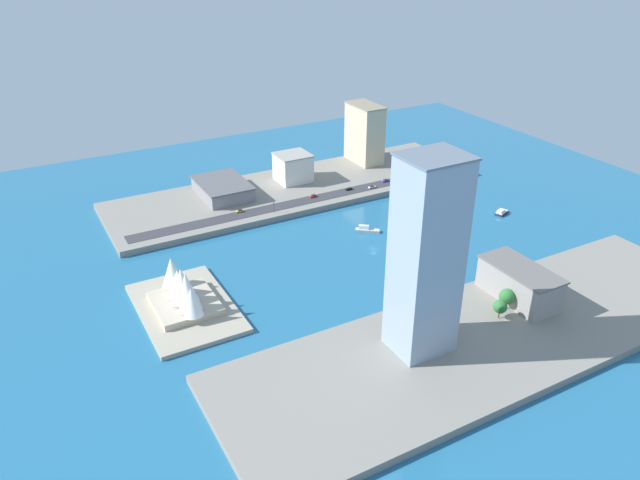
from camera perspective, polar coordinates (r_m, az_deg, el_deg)
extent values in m
plane|color=#23668E|center=(323.49, 5.06, -0.85)|extent=(440.00, 440.00, 0.00)
cube|color=gray|center=(264.68, 15.94, -8.59)|extent=(70.00, 240.00, 3.51)
cube|color=gray|center=(392.80, -2.18, 4.82)|extent=(70.00, 240.00, 3.51)
cube|color=#A89E89|center=(279.21, -12.48, -6.23)|extent=(61.21, 39.36, 2.00)
cube|color=#38383D|center=(373.14, -0.57, 3.88)|extent=(10.28, 228.00, 0.15)
cube|color=orange|center=(362.74, 12.21, 2.01)|extent=(11.88, 11.48, 1.50)
cone|color=orange|center=(362.32, 13.25, 1.86)|extent=(1.91, 1.91, 1.35)
cube|color=white|center=(362.15, 11.98, 2.29)|extent=(6.25, 6.12, 1.92)
cube|color=beige|center=(362.40, 12.23, 2.13)|extent=(11.40, 11.02, 0.10)
cube|color=#999EA3|center=(341.20, 4.48, 0.89)|extent=(11.06, 12.91, 1.40)
cone|color=#999EA3|center=(340.84, 5.69, 0.80)|extent=(1.76, 1.76, 1.26)
cube|color=white|center=(340.50, 4.12, 1.20)|extent=(5.12, 5.74, 2.40)
cube|color=beige|center=(340.87, 4.49, 1.00)|extent=(10.62, 12.39, 0.10)
cube|color=white|center=(335.99, 9.19, 0.14)|extent=(10.92, 7.01, 1.26)
cone|color=white|center=(338.21, 8.31, 0.40)|extent=(1.52, 1.52, 1.14)
cube|color=white|center=(334.95, 9.39, 0.29)|extent=(5.32, 3.77, 1.35)
cube|color=beige|center=(335.69, 9.19, 0.24)|extent=(10.48, 6.73, 0.10)
cylinder|color=silver|center=(333.63, 9.17, 1.04)|extent=(0.24, 0.24, 10.26)
cube|color=#1E284C|center=(377.24, 16.67, 2.46)|extent=(7.62, 10.40, 1.44)
cone|color=#1E284C|center=(381.54, 17.00, 2.70)|extent=(1.67, 1.67, 1.30)
cube|color=white|center=(375.24, 16.59, 2.60)|extent=(4.67, 5.70, 1.71)
cube|color=beige|center=(376.93, 16.68, 2.57)|extent=(7.32, 9.98, 0.10)
cube|color=gray|center=(382.10, -9.11, 4.75)|extent=(38.68, 27.47, 8.02)
cube|color=#59595C|center=(380.45, -9.16, 5.36)|extent=(40.23, 28.57, 0.80)
cube|color=#C6B793|center=(430.83, 4.19, 9.90)|extent=(28.77, 15.62, 39.70)
cube|color=gray|center=(425.18, 4.29, 12.50)|extent=(29.92, 16.24, 0.80)
cube|color=gray|center=(285.33, 18.17, -3.92)|extent=(36.03, 17.59, 14.67)
cube|color=slate|center=(281.56, 18.40, -2.57)|extent=(37.47, 18.29, 0.80)
cube|color=silver|center=(398.61, -2.55, 6.77)|extent=(19.51, 20.64, 17.29)
cube|color=#9D9992|center=(395.50, -2.57, 7.99)|extent=(20.29, 21.47, 0.80)
cube|color=#8C9EB2|center=(228.16, 9.92, -1.76)|extent=(19.43, 22.48, 79.15)
cube|color=slate|center=(211.83, 10.78, 7.72)|extent=(20.21, 23.38, 0.80)
cylinder|color=black|center=(357.13, -7.72, 2.56)|extent=(0.28, 0.65, 0.64)
cylinder|color=black|center=(358.55, -7.81, 2.66)|extent=(0.28, 0.65, 0.64)
cylinder|color=black|center=(357.99, -7.26, 2.66)|extent=(0.28, 0.65, 0.64)
cylinder|color=black|center=(359.42, -7.35, 2.76)|extent=(0.28, 0.65, 0.64)
cube|color=yellow|center=(358.16, -7.54, 2.70)|extent=(2.06, 4.51, 0.72)
cube|color=#262D38|center=(357.96, -7.51, 2.80)|extent=(1.74, 2.55, 0.54)
cylinder|color=black|center=(399.37, 6.01, 5.42)|extent=(0.27, 0.65, 0.64)
cylinder|color=black|center=(400.52, 5.88, 5.50)|extent=(0.27, 0.65, 0.64)
cylinder|color=black|center=(401.24, 6.39, 5.51)|extent=(0.27, 0.65, 0.64)
cylinder|color=black|center=(402.39, 6.26, 5.58)|extent=(0.27, 0.65, 0.64)
cube|color=blue|center=(400.75, 6.14, 5.55)|extent=(1.94, 4.79, 0.86)
cube|color=#262D38|center=(400.63, 6.17, 5.65)|extent=(1.65, 2.70, 0.54)
cylinder|color=black|center=(373.84, -0.79, 3.99)|extent=(0.25, 0.64, 0.64)
cylinder|color=black|center=(375.29, -0.92, 4.09)|extent=(0.25, 0.64, 0.64)
cylinder|color=black|center=(375.16, -0.37, 4.08)|extent=(0.25, 0.64, 0.64)
cylinder|color=black|center=(376.61, -0.50, 4.18)|extent=(0.25, 0.64, 0.64)
cube|color=red|center=(375.11, -0.65, 4.13)|extent=(2.02, 4.42, 0.80)
cube|color=#262D38|center=(374.93, -0.62, 4.23)|extent=(1.77, 2.48, 0.55)
cylinder|color=black|center=(391.73, 5.04, 5.02)|extent=(0.28, 0.65, 0.64)
cylinder|color=black|center=(390.32, 5.18, 4.93)|extent=(0.28, 0.65, 0.64)
cylinder|color=black|center=(390.15, 4.63, 4.94)|extent=(0.28, 0.65, 0.64)
cylinder|color=black|center=(388.73, 4.76, 4.85)|extent=(0.28, 0.65, 0.64)
cube|color=white|center=(390.12, 4.90, 4.97)|extent=(2.23, 4.81, 0.74)
cube|color=#262D38|center=(389.77, 4.88, 5.05)|extent=(1.89, 2.72, 0.52)
cylinder|color=black|center=(384.94, 2.58, 4.68)|extent=(0.25, 0.64, 0.64)
cylinder|color=black|center=(386.31, 2.45, 4.77)|extent=(0.25, 0.64, 0.64)
cylinder|color=black|center=(386.48, 2.99, 4.77)|extent=(0.25, 0.64, 0.64)
cylinder|color=black|center=(387.85, 2.85, 4.86)|extent=(0.25, 0.64, 0.64)
cube|color=black|center=(386.29, 2.72, 4.81)|extent=(1.97, 4.52, 0.75)
cube|color=#262D38|center=(386.14, 2.75, 4.91)|extent=(1.73, 2.53, 0.60)
cylinder|color=black|center=(354.98, -4.34, 2.99)|extent=(0.18, 0.18, 5.50)
cube|color=black|center=(353.65, -4.36, 3.47)|extent=(0.36, 0.36, 1.00)
sphere|color=red|center=(353.51, -4.36, 3.52)|extent=(0.24, 0.24, 0.24)
sphere|color=yellow|center=(353.65, -4.36, 3.47)|extent=(0.24, 0.24, 0.24)
sphere|color=green|center=(353.79, -4.36, 3.42)|extent=(0.24, 0.24, 0.24)
cube|color=#BCAD93|center=(277.86, -12.54, -5.81)|extent=(30.18, 26.89, 3.00)
cone|color=white|center=(263.25, -11.88, -5.68)|extent=(9.94, 8.47, 14.02)
cone|color=white|center=(266.65, -12.29, -4.73)|extent=(13.63, 10.33, 18.98)
cone|color=white|center=(273.00, -12.73, -4.18)|extent=(15.25, 12.32, 17.70)
cone|color=white|center=(279.12, -13.08, -3.90)|extent=(14.73, 12.91, 13.86)
cone|color=white|center=(286.97, -13.66, -2.90)|extent=(13.35, 11.32, 14.84)
cylinder|color=brown|center=(279.05, 17.01, -5.85)|extent=(0.50, 0.50, 3.40)
sphere|color=#2D7233|center=(276.72, 17.14, -5.08)|extent=(6.91, 6.91, 6.91)
cylinder|color=brown|center=(271.80, 16.43, -6.73)|extent=(0.50, 0.50, 3.44)
sphere|color=#2D7233|center=(269.58, 16.54, -6.00)|extent=(6.00, 6.00, 6.00)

